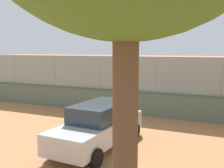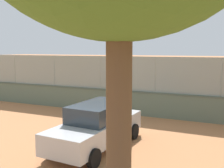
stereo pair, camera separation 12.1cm
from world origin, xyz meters
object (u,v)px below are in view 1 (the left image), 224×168
(sports_ball, at_px, (120,85))
(parked_car_silver, at_px, (99,125))
(player_baseline_waiting, at_px, (61,88))
(player_at_service_line, at_px, (148,92))

(sports_ball, distance_m, parked_car_silver, 6.45)
(player_baseline_waiting, distance_m, sports_ball, 5.27)
(player_baseline_waiting, bearing_deg, sports_ball, 165.63)
(player_at_service_line, distance_m, parked_car_silver, 7.76)
(player_at_service_line, bearing_deg, sports_ball, 48.87)
(player_at_service_line, xyz_separation_m, parked_car_silver, (-0.24, 7.76, -0.11))
(player_baseline_waiting, relative_size, sports_ball, 18.89)
(player_baseline_waiting, distance_m, parked_car_silver, 10.04)
(player_baseline_waiting, relative_size, parked_car_silver, 0.32)
(player_at_service_line, xyz_separation_m, sports_ball, (1.35, 1.55, 0.55))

